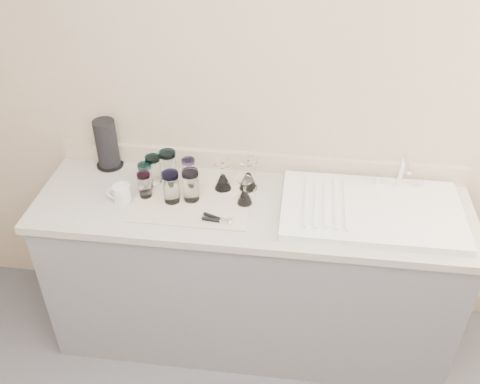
# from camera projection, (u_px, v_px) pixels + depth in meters

# --- Properties ---
(room_envelope) EXTENTS (3.54, 3.50, 2.52)m
(room_envelope) POSITION_uv_depth(u_px,v_px,m) (196.00, 296.00, 1.16)
(room_envelope) COLOR #4E4D52
(room_envelope) RESTS_ON ground
(counter_unit) EXTENTS (2.06, 0.62, 0.90)m
(counter_unit) POSITION_uv_depth(u_px,v_px,m) (251.00, 272.00, 2.78)
(counter_unit) COLOR slate
(counter_unit) RESTS_ON ground
(sink_unit) EXTENTS (0.82, 0.50, 0.22)m
(sink_unit) POSITION_uv_depth(u_px,v_px,m) (372.00, 209.00, 2.45)
(sink_unit) COLOR white
(sink_unit) RESTS_ON counter_unit
(dish_towel) EXTENTS (0.55, 0.42, 0.01)m
(dish_towel) POSITION_uv_depth(u_px,v_px,m) (193.00, 199.00, 2.54)
(dish_towel) COLOR beige
(dish_towel) RESTS_ON counter_unit
(tumbler_teal) EXTENTS (0.07, 0.07, 0.15)m
(tumbler_teal) POSITION_uv_depth(u_px,v_px,m) (154.00, 169.00, 2.60)
(tumbler_teal) COLOR white
(tumbler_teal) RESTS_ON dish_towel
(tumbler_cyan) EXTENTS (0.08, 0.08, 0.16)m
(tumbler_cyan) POSITION_uv_depth(u_px,v_px,m) (168.00, 166.00, 2.61)
(tumbler_cyan) COLOR white
(tumbler_cyan) RESTS_ON dish_towel
(tumbler_purple) EXTENTS (0.07, 0.07, 0.13)m
(tumbler_purple) POSITION_uv_depth(u_px,v_px,m) (189.00, 171.00, 2.61)
(tumbler_purple) COLOR white
(tumbler_purple) RESTS_ON dish_towel
(tumbler_magenta) EXTENTS (0.06, 0.06, 0.13)m
(tumbler_magenta) POSITION_uv_depth(u_px,v_px,m) (145.00, 184.00, 2.51)
(tumbler_magenta) COLOR white
(tumbler_magenta) RESTS_ON dish_towel
(tumbler_blue) EXTENTS (0.08, 0.08, 0.16)m
(tumbler_blue) POSITION_uv_depth(u_px,v_px,m) (171.00, 187.00, 2.47)
(tumbler_blue) COLOR white
(tumbler_blue) RESTS_ON dish_towel
(tumbler_lavender) EXTENTS (0.08, 0.08, 0.16)m
(tumbler_lavender) POSITION_uv_depth(u_px,v_px,m) (191.00, 185.00, 2.48)
(tumbler_lavender) COLOR white
(tumbler_lavender) RESTS_ON dish_towel
(tumbler_extra) EXTENTS (0.07, 0.07, 0.13)m
(tumbler_extra) POSITION_uv_depth(u_px,v_px,m) (146.00, 176.00, 2.57)
(tumbler_extra) COLOR white
(tumbler_extra) RESTS_ON dish_towel
(goblet_back_left) EXTENTS (0.08, 0.08, 0.15)m
(goblet_back_left) POSITION_uv_depth(u_px,v_px,m) (223.00, 180.00, 2.57)
(goblet_back_left) COLOR white
(goblet_back_left) RESTS_ON dish_towel
(goblet_back_right) EXTENTS (0.09, 0.09, 0.16)m
(goblet_back_right) POSITION_uv_depth(u_px,v_px,m) (248.00, 179.00, 2.57)
(goblet_back_right) COLOR white
(goblet_back_right) RESTS_ON dish_towel
(goblet_front_right) EXTENTS (0.07, 0.07, 0.13)m
(goblet_front_right) POSITION_uv_depth(u_px,v_px,m) (245.00, 195.00, 2.48)
(goblet_front_right) COLOR white
(goblet_front_right) RESTS_ON dish_towel
(can_opener) EXTENTS (0.14, 0.07, 0.02)m
(can_opener) POSITION_uv_depth(u_px,v_px,m) (217.00, 219.00, 2.39)
(can_opener) COLOR silver
(can_opener) RESTS_ON dish_towel
(white_mug) EXTENTS (0.12, 0.09, 0.08)m
(white_mug) POSITION_uv_depth(u_px,v_px,m) (122.00, 193.00, 2.51)
(white_mug) COLOR silver
(white_mug) RESTS_ON counter_unit
(paper_towel_roll) EXTENTS (0.14, 0.14, 0.26)m
(paper_towel_roll) POSITION_uv_depth(u_px,v_px,m) (107.00, 144.00, 2.70)
(paper_towel_roll) COLOR black
(paper_towel_roll) RESTS_ON counter_unit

